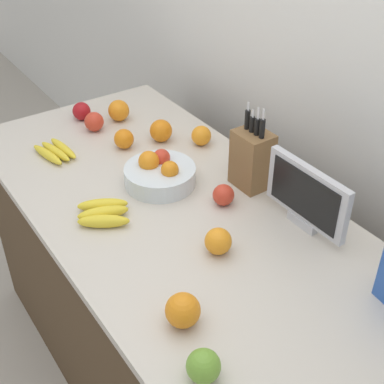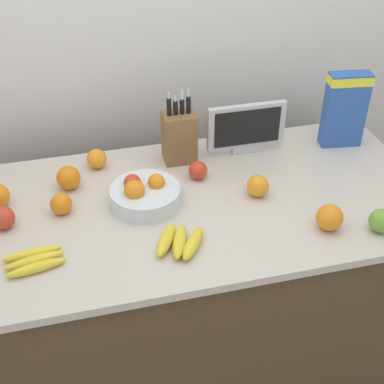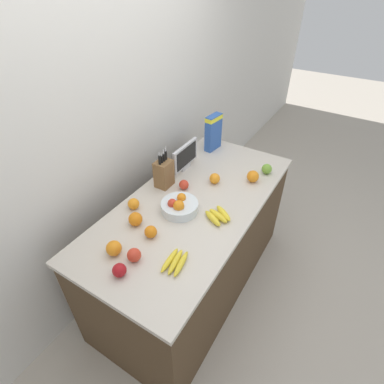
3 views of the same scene
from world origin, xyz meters
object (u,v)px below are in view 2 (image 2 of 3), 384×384
Objects in this scene: fruit_bowl at (144,194)px; orange_near_bowl at (258,186)px; banana_bunch_left at (180,242)px; apple_near_bananas at (3,218)px; orange_front_left at (330,218)px; banana_bunch_right at (34,260)px; apple_rightmost at (381,221)px; orange_front_center at (68,178)px; cereal_box at (345,107)px; orange_mid_left at (97,159)px; orange_back_center at (61,204)px; knife_block at (179,136)px; apple_rear at (198,170)px; small_monitor at (246,127)px.

fruit_bowl is 3.09× the size of orange_near_bowl.
apple_near_bananas reaches higher than banana_bunch_left.
orange_front_left is at bearing -3.44° from banana_bunch_left.
banana_bunch_right is 2.48× the size of apple_rightmost.
orange_front_center is 0.69m from orange_near_bowl.
orange_mid_left is at bearing -176.14° from cereal_box.
orange_near_bowl reaches higher than orange_back_center.
orange_near_bowl is at bearing 31.36° from banana_bunch_left.
orange_front_left is (-0.16, 0.05, 0.01)m from apple_rightmost.
cereal_box is 3.54× the size of orange_front_center.
orange_near_bowl is at bearing 125.45° from orange_front_left.
fruit_bowl is 0.30m from orange_front_center.
banana_bunch_left is 0.66m from apple_rightmost.
banana_bunch_left is 0.99× the size of banana_bunch_right.
apple_rear is at bearing -75.64° from knife_block.
knife_block is 0.33m from orange_mid_left.
orange_front_left is at bearing 162.36° from apple_rightmost.
apple_rightmost is at bearing -64.39° from small_monitor.
small_monitor reaches higher than orange_back_center.
orange_front_center is 0.93m from orange_front_left.
orange_mid_left reaches higher than apple_rear.
banana_bunch_left is 0.39m from orange_near_bowl.
orange_mid_left reaches higher than banana_bunch_right.
banana_bunch_right is (-0.45, 0.03, -0.00)m from banana_bunch_left.
cereal_box reaches higher than banana_bunch_left.
orange_front_left is at bearing -54.55° from orange_near_bowl.
banana_bunch_right is at bearing -111.73° from orange_back_center.
apple_near_bananas is (-1.33, -0.23, -0.13)m from cereal_box.
knife_block reaches higher than small_monitor.
orange_front_left is (0.95, -0.06, 0.03)m from banana_bunch_right.
banana_bunch_right is 1.12m from apple_rightmost.
orange_front_left is (-0.29, -0.49, -0.12)m from cereal_box.
cereal_box is 0.66m from apple_rear.
banana_bunch_right is 2.57× the size of orange_mid_left.
orange_back_center is (-0.69, 0.06, -0.00)m from orange_near_bowl.
apple_rear is at bearing -150.06° from small_monitor.
banana_bunch_left is (-0.79, -0.46, -0.15)m from cereal_box.
small_monitor is 0.30m from orange_near_bowl.
apple_rear is at bearing 25.76° from fruit_bowl.
cereal_box is at bearing 59.96° from orange_front_left.
knife_block reaches higher than orange_mid_left.
banana_bunch_left is 0.45m from banana_bunch_right.
small_monitor is 4.15× the size of orange_back_center.
apple_rightmost is (0.73, -0.33, 0.00)m from fruit_bowl.
knife_block is 3.94× the size of orange_mid_left.
apple_near_bananas is at bearing -157.74° from knife_block.
fruit_bowl is 3.21× the size of orange_mid_left.
apple_rightmost is at bearing -17.64° from orange_front_left.
knife_block is at bearing 11.95° from orange_front_center.
orange_near_bowl is (-0.33, 0.28, 0.00)m from apple_rightmost.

